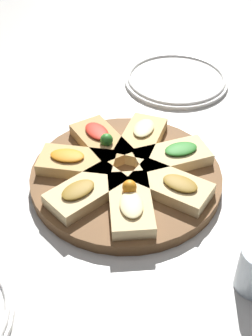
% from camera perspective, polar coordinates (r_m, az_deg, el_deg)
% --- Properties ---
extents(ground_plane, '(3.00, 3.00, 0.00)m').
position_cam_1_polar(ground_plane, '(0.90, 0.00, -1.68)').
color(ground_plane, beige).
extents(serving_board, '(0.36, 0.36, 0.02)m').
position_cam_1_polar(serving_board, '(0.89, 0.00, -1.13)').
color(serving_board, brown).
rests_on(serving_board, ground_plane).
extents(focaccia_slice_0, '(0.08, 0.15, 0.03)m').
position_cam_1_polar(focaccia_slice_0, '(0.89, -6.08, 0.72)').
color(focaccia_slice_0, tan).
rests_on(focaccia_slice_0, serving_board).
extents(focaccia_slice_1, '(0.15, 0.15, 0.03)m').
position_cam_1_polar(focaccia_slice_1, '(0.83, -4.90, -2.84)').
color(focaccia_slice_1, '#E5C689').
rests_on(focaccia_slice_1, serving_board).
extents(focaccia_slice_2, '(0.15, 0.09, 0.04)m').
position_cam_1_polar(focaccia_slice_2, '(0.81, 0.55, -4.25)').
color(focaccia_slice_2, '#E5C689').
rests_on(focaccia_slice_2, serving_board).
extents(focaccia_slice_3, '(0.13, 0.16, 0.03)m').
position_cam_1_polar(focaccia_slice_3, '(0.84, 5.55, -2.18)').
color(focaccia_slice_3, '#E5C689').
rests_on(focaccia_slice_3, serving_board).
extents(focaccia_slice_4, '(0.13, 0.16, 0.03)m').
position_cam_1_polar(focaccia_slice_4, '(0.91, 5.71, 1.41)').
color(focaccia_slice_4, '#E5C689').
rests_on(focaccia_slice_4, serving_board).
extents(focaccia_slice_5, '(0.16, 0.11, 0.03)m').
position_cam_1_polar(focaccia_slice_5, '(0.95, 1.87, 3.64)').
color(focaccia_slice_5, '#DBB775').
rests_on(focaccia_slice_5, serving_board).
extents(focaccia_slice_6, '(0.16, 0.14, 0.04)m').
position_cam_1_polar(focaccia_slice_6, '(0.94, -3.01, 3.32)').
color(focaccia_slice_6, tan).
rests_on(focaccia_slice_6, serving_board).
extents(plate_right, '(0.26, 0.26, 0.02)m').
position_cam_1_polar(plate_right, '(1.21, 6.15, 10.69)').
color(plate_right, white).
rests_on(plate_right, ground_plane).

